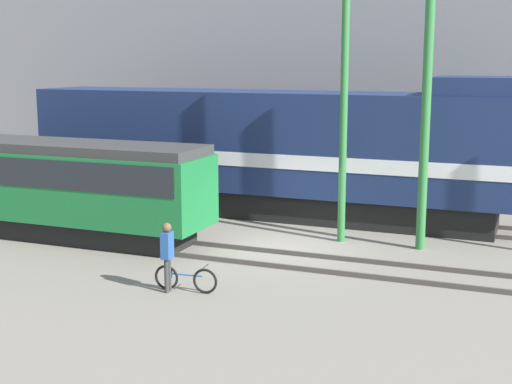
% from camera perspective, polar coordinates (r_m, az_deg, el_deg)
% --- Properties ---
extents(ground_plane, '(120.00, 120.00, 0.00)m').
position_cam_1_polar(ground_plane, '(22.37, 2.17, -4.45)').
color(ground_plane, slate).
extents(track_near, '(60.00, 1.51, 0.14)m').
position_cam_1_polar(track_near, '(21.01, 0.79, -5.24)').
color(track_near, '#47423D').
rests_on(track_near, ground).
extents(track_far, '(60.00, 1.51, 0.14)m').
position_cam_1_polar(track_far, '(26.37, 5.37, -2.01)').
color(track_far, '#47423D').
rests_on(track_far, ground).
extents(building_backdrop, '(41.16, 6.00, 9.43)m').
position_cam_1_polar(building_backdrop, '(33.93, 9.63, 8.61)').
color(building_backdrop, gray).
rests_on(building_backdrop, ground).
extents(freight_locomotive, '(18.31, 3.04, 5.23)m').
position_cam_1_polar(freight_locomotive, '(26.65, 0.96, 3.34)').
color(freight_locomotive, black).
rests_on(freight_locomotive, ground).
extents(streetcar, '(10.90, 2.54, 3.18)m').
position_cam_1_polar(streetcar, '(24.31, -16.03, 0.74)').
color(streetcar, black).
rests_on(streetcar, ground).
extents(bicycle, '(1.70, 0.44, 0.71)m').
position_cam_1_polar(bicycle, '(18.22, -5.65, -6.94)').
color(bicycle, black).
rests_on(bicycle, ground).
extents(person, '(0.25, 0.38, 1.79)m').
position_cam_1_polar(person, '(18.03, -7.12, -4.61)').
color(person, '#333333').
rests_on(person, ground).
extents(utility_pole_left, '(0.24, 0.24, 8.73)m').
position_cam_1_polar(utility_pole_left, '(22.58, 7.04, 6.86)').
color(utility_pole_left, '#2D7238').
rests_on(utility_pole_left, ground).
extents(utility_pole_center, '(0.28, 0.28, 8.27)m').
position_cam_1_polar(utility_pole_center, '(22.08, 13.42, 5.97)').
color(utility_pole_center, '#2D7238').
rests_on(utility_pole_center, ground).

